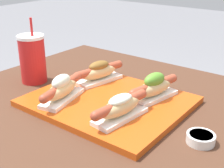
{
  "coord_description": "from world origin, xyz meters",
  "views": [
    {
      "loc": [
        0.52,
        -0.69,
        1.11
      ],
      "look_at": [
        -0.0,
        -0.0,
        0.75
      ],
      "focal_mm": 50.0,
      "sensor_mm": 36.0,
      "label": 1
    }
  ],
  "objects": [
    {
      "name": "hot_dog_3",
      "position": [
        0.11,
        0.06,
        0.74
      ],
      "size": [
        0.09,
        0.2,
        0.08
      ],
      "color": "white",
      "rests_on": "serving_tray"
    },
    {
      "name": "hot_dog_1",
      "position": [
        0.1,
        -0.1,
        0.74
      ],
      "size": [
        0.08,
        0.2,
        0.07
      ],
      "color": "white",
      "rests_on": "serving_tray"
    },
    {
      "name": "hot_dog_2",
      "position": [
        -0.11,
        0.06,
        0.74
      ],
      "size": [
        0.09,
        0.2,
        0.07
      ],
      "color": "white",
      "rests_on": "serving_tray"
    },
    {
      "name": "sauce_bowl",
      "position": [
        0.3,
        -0.06,
        0.7
      ],
      "size": [
        0.07,
        0.07,
        0.02
      ],
      "color": "white",
      "rests_on": "patio_table"
    },
    {
      "name": "drink_cup",
      "position": [
        -0.32,
        -0.04,
        0.77
      ],
      "size": [
        0.09,
        0.09,
        0.23
      ],
      "color": "red",
      "rests_on": "patio_table"
    },
    {
      "name": "serving_tray",
      "position": [
        -0.0,
        -0.02,
        0.7
      ],
      "size": [
        0.44,
        0.37,
        0.02
      ],
      "color": "#CC4C14",
      "rests_on": "patio_table"
    },
    {
      "name": "hot_dog_0",
      "position": [
        -0.1,
        -0.11,
        0.74
      ],
      "size": [
        0.1,
        0.2,
        0.08
      ],
      "color": "white",
      "rests_on": "serving_tray"
    }
  ]
}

